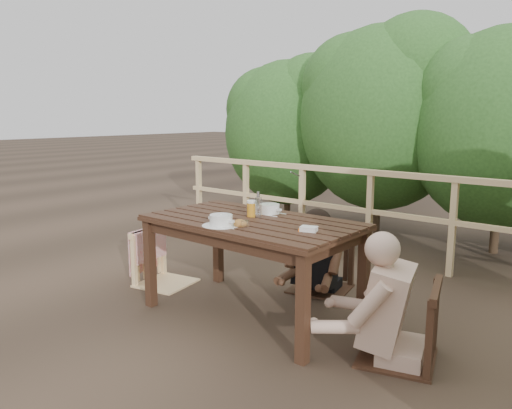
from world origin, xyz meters
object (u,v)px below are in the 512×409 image
Objects in this scene: chair_right at (400,286)px; soup_far at (269,210)px; chair_left at (165,234)px; butter_tub at (309,230)px; soup_near at (221,221)px; woman at (323,226)px; diner_right at (407,257)px; chair_far at (321,235)px; bottle at (258,206)px; bread_roll at (240,224)px; beer_glass at (251,209)px; table at (252,268)px; tumbler at (245,225)px.

chair_right is 3.60× the size of soup_far.
chair_left reaches higher than butter_tub.
chair_right is at bearing 15.72° from soup_near.
soup_near is (-0.15, -1.18, 0.23)m from woman.
chair_left is 0.69× the size of diner_right.
chair_far is 4.59× the size of bottle.
bottle is (-1.26, 0.04, 0.18)m from diner_right.
bread_roll is 0.77× the size of beer_glass.
woman reaches higher than soup_near.
woman is at bearing -142.41° from chair_right.
soup_near is 2.55× the size of bread_roll.
table is 1.19× the size of diner_right.
chair_left reaches higher than beer_glass.
diner_right reaches higher than table.
beer_glass is at bearing -98.36° from chair_left.
chair_far is 0.74× the size of diner_right.
table is 14.16× the size of butter_tub.
woman is (0.11, 0.87, 0.21)m from table.
chair_left is 1.34m from tumbler.
bottle is 3.27× the size of tumbler.
chair_left is at bearing -158.71° from chair_far.
bottle is at bearing 72.48° from diner_right.
chair_right is 1.32m from soup_far.
soup_near is 1.02× the size of soup_far.
diner_right reaches higher than chair_far.
bread_roll is (-1.16, -0.29, 0.10)m from diner_right.
chair_right is 3.54× the size of soup_near.
tumbler is (0.05, -1.11, 0.29)m from chair_far.
tumbler reaches higher than bread_roll.
chair_right is 0.72× the size of diner_right.
chair_far is 0.67m from soup_far.
chair_right is at bearing -1.47° from beer_glass.
soup_far is at bearing -88.29° from chair_left.
beer_glass is at bearing 95.00° from soup_near.
chair_left is at bearing -167.22° from soup_far.
chair_right reaches higher than bread_roll.
table is at bearing 76.13° from diner_right.
bread_roll is at bearing -63.32° from beer_glass.
chair_left is 8.23× the size of butter_tub.
chair_left is 8.63× the size of bread_roll.
soup_far reaches higher than bread_roll.
butter_tub is at bearing 20.85° from bread_roll.
chair_right is 8.60× the size of butter_tub.
diner_right is 9.62× the size of beer_glass.
table is at bearing 110.41° from bread_roll.
bottle is at bearing -111.03° from chair_far.
soup_far is at bearing 98.22° from table.
chair_far is 1.15m from tumbler.
chair_far is at bearing -67.12° from chair_left.
chair_right is 1.35m from soup_near.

